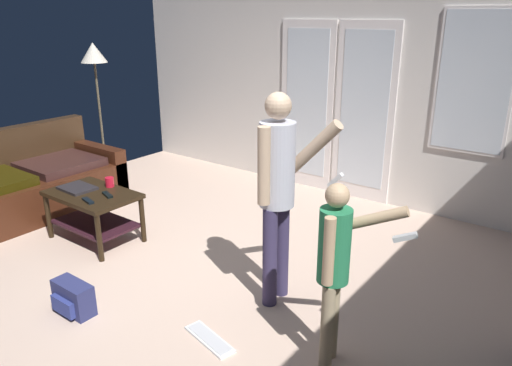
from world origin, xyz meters
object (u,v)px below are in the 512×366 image
object	(u,v)px
leather_couch	(23,187)
person_adult	(278,183)
coffee_table	(94,206)
tv_remote_black	(107,195)
person_child	(336,260)
cup_near_edge	(110,182)
loose_keyboard	(209,339)
floor_lamp	(94,62)
dvd_remote_slim	(88,201)
backpack	(73,298)
laptop_closed	(77,188)

from	to	relation	value
leather_couch	person_adult	size ratio (longest dim) A/B	1.26
coffee_table	tv_remote_black	size ratio (longest dim) A/B	5.24
person_child	cup_near_edge	distance (m)	2.77
person_child	loose_keyboard	xyz separation A→B (m)	(-0.77, -0.31, -0.73)
leather_couch	person_child	world-z (taller)	person_child
person_child	floor_lamp	xyz separation A→B (m)	(-4.29, 1.49, 0.81)
leather_couch	dvd_remote_slim	bearing A→B (deg)	-4.73
person_child	tv_remote_black	world-z (taller)	person_child
leather_couch	backpack	size ratio (longest dim) A/B	5.89
coffee_table	laptop_closed	distance (m)	0.25
tv_remote_black	person_adult	bearing A→B (deg)	22.69
loose_keyboard	dvd_remote_slim	world-z (taller)	dvd_remote_slim
coffee_table	tv_remote_black	world-z (taller)	tv_remote_black
cup_near_edge	coffee_table	bearing A→B (deg)	-89.37
person_child	tv_remote_black	bearing A→B (deg)	174.68
tv_remote_black	dvd_remote_slim	size ratio (longest dim) A/B	1.00
floor_lamp	laptop_closed	world-z (taller)	floor_lamp
laptop_closed	coffee_table	bearing A→B (deg)	10.00
leather_couch	floor_lamp	xyz separation A→B (m)	(-0.34, 1.34, 1.24)
leather_couch	person_adult	xyz separation A→B (m)	(3.26, 0.25, 0.67)
tv_remote_black	floor_lamp	bearing A→B (deg)	162.28
person_child	laptop_closed	bearing A→B (deg)	176.64
leather_couch	person_child	bearing A→B (deg)	-2.15
floor_lamp	dvd_remote_slim	world-z (taller)	floor_lamp
coffee_table	backpack	bearing A→B (deg)	-43.42
coffee_table	dvd_remote_slim	xyz separation A→B (m)	(0.18, -0.17, 0.15)
person_child	backpack	xyz separation A→B (m)	(-1.81, -0.67, -0.62)
cup_near_edge	dvd_remote_slim	xyz separation A→B (m)	(0.18, -0.38, -0.04)
coffee_table	floor_lamp	bearing A→B (deg)	140.61
person_adult	backpack	size ratio (longest dim) A/B	4.69
coffee_table	laptop_closed	xyz separation A→B (m)	(-0.20, -0.03, 0.15)
person_child	floor_lamp	world-z (taller)	floor_lamp
person_child	floor_lamp	size ratio (longest dim) A/B	0.69
person_adult	tv_remote_black	world-z (taller)	person_adult
cup_near_edge	tv_remote_black	world-z (taller)	cup_near_edge
tv_remote_black	cup_near_edge	bearing A→B (deg)	155.29
floor_lamp	cup_near_edge	world-z (taller)	floor_lamp
loose_keyboard	cup_near_edge	distance (m)	2.16
floor_lamp	coffee_table	bearing A→B (deg)	-39.39
person_adult	dvd_remote_slim	world-z (taller)	person_adult
coffee_table	person_adult	distance (m)	2.14
coffee_table	floor_lamp	distance (m)	2.35
coffee_table	leather_couch	bearing A→B (deg)	-177.62
person_adult	cup_near_edge	distance (m)	2.09
dvd_remote_slim	person_child	bearing A→B (deg)	11.80
coffee_table	cup_near_edge	size ratio (longest dim) A/B	9.31
person_adult	person_child	xyz separation A→B (m)	(0.69, -0.40, -0.24)
floor_lamp	cup_near_edge	bearing A→B (deg)	-34.43
backpack	loose_keyboard	size ratio (longest dim) A/B	0.76
leather_couch	person_child	xyz separation A→B (m)	(3.95, -0.15, 0.43)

